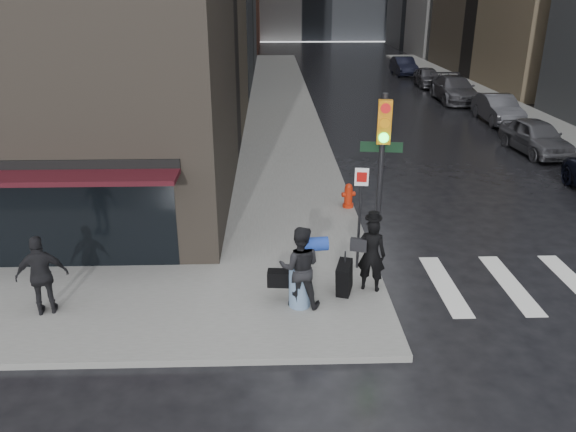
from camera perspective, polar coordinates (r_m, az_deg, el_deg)
The scene contains 14 objects.
ground at distance 12.69m, azimuth 1.45°, elevation -9.45°, with size 140.00×140.00×0.00m, color black.
sidewalk_left at distance 38.38m, azimuth -0.82°, elevation 12.10°, with size 4.00×50.00×0.15m, color slate.
sidewalk_right at distance 40.90m, azimuth 18.87°, elevation 11.57°, with size 3.00×50.00×0.15m, color slate.
storefront at distance 14.99m, azimuth -26.72°, elevation 0.90°, with size 8.40×1.11×2.83m.
man_overcoat at distance 12.87m, azimuth 7.91°, elevation -4.28°, with size 1.25×0.90×1.95m.
man_jeans at distance 12.11m, azimuth 1.18°, elevation -5.19°, with size 1.33×0.78×1.87m.
man_greycoat at distance 12.93m, azimuth -23.70°, elevation -5.55°, with size 1.12×0.68×1.79m.
traffic_light at distance 13.14m, azimuth 9.31°, elevation 5.50°, with size 1.08×0.55×4.35m.
fire_hydrant at distance 18.01m, azimuth 6.15°, elevation 1.97°, with size 0.45×0.34×0.79m.
parked_car_1 at distance 26.87m, azimuth 23.88°, elevation 7.40°, with size 1.71×4.26×1.45m, color #4B4B50.
parked_car_2 at distance 32.65m, azimuth 20.55°, elevation 10.17°, with size 1.54×4.41×1.45m, color #3D3D41.
parked_car_3 at distance 38.18m, azimuth 16.54°, elevation 12.25°, with size 2.20×5.41×1.57m, color #3C3C40.
parked_car_4 at distance 44.00m, azimuth 13.99°, elevation 13.55°, with size 1.63×4.06×1.38m, color #3E3E43.
parked_car_5 at distance 49.81m, azimuth 11.66°, elevation 14.69°, with size 1.54×4.43×1.46m, color black.
Camera 1 is at (-0.66, -10.82, 6.60)m, focal length 35.00 mm.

